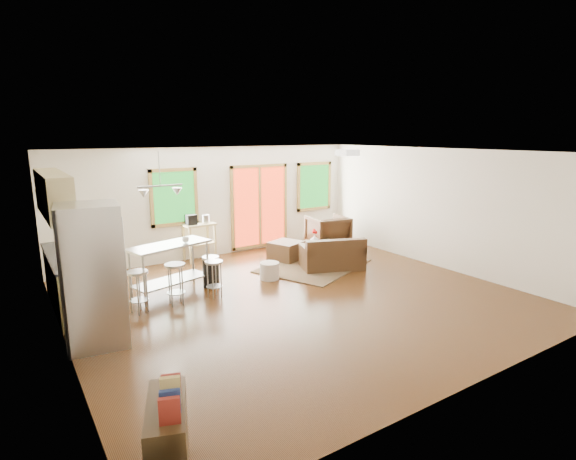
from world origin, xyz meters
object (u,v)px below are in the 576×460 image
armchair (328,231)px  rug (314,266)px  loveseat (332,256)px  ottoman (286,251)px  kitchen_cart (198,229)px  refrigerator (94,276)px  island (170,260)px  coffee_table (315,244)px

armchair → rug: bearing=51.1°
loveseat → armchair: size_ratio=1.59×
ottoman → kitchen_cart: (-1.72, 1.08, 0.53)m
ottoman → kitchen_cart: size_ratio=0.60×
rug → loveseat: (0.24, -0.37, 0.27)m
rug → refrigerator: bearing=-163.9°
rug → ottoman: bearing=107.6°
rug → island: island is taller
coffee_table → ottoman: ottoman is taller
coffee_table → refrigerator: size_ratio=0.50×
armchair → ottoman: 1.52m
rug → coffee_table: size_ratio=2.31×
armchair → kitchen_cart: 3.28m
armchair → refrigerator: size_ratio=0.48×
loveseat → coffee_table: loveseat is taller
ottoman → island: 3.11m
armchair → coffee_table: bearing=41.0°
armchair → ottoman: bearing=21.6°
armchair → kitchen_cart: bearing=-3.9°
kitchen_cart → loveseat: bearing=-45.2°
kitchen_cart → refrigerator: bearing=-131.0°
loveseat → kitchen_cart: bearing=155.3°
loveseat → armchair: armchair is taller
coffee_table → ottoman: 0.76m
refrigerator → island: refrigerator is taller
loveseat → island: (-3.47, 0.39, 0.37)m
island → ottoman: bearing=13.8°
armchair → refrigerator: (-5.98, -2.44, 0.52)m
island → refrigerator: bearing=-137.3°
ottoman → island: island is taller
rug → ottoman: ottoman is taller
loveseat → kitchen_cart: kitchen_cart is taller
rug → loveseat: bearing=-56.8°
kitchen_cart → island: bearing=-125.1°
refrigerator → coffee_table: bearing=28.5°
ottoman → armchair: bearing=11.7°
rug → island: 3.30m
kitchen_cart → armchair: bearing=-13.8°
armchair → island: 4.58m
armchair → refrigerator: 6.48m
ottoman → coffee_table: bearing=-9.7°
coffee_table → ottoman: size_ratio=1.52×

